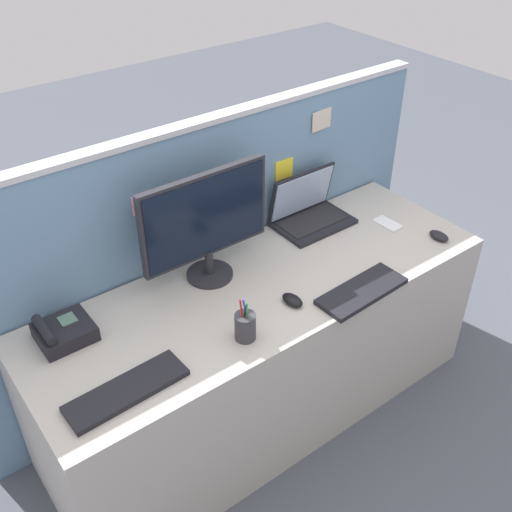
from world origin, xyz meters
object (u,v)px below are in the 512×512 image
(desktop_monitor, at_px, (206,221))
(desk_phone, at_px, (63,332))
(computer_mouse_right_hand, at_px, (292,300))
(laptop, at_px, (308,210))
(computer_mouse_left_hand, at_px, (439,236))
(keyboard_main, at_px, (127,390))
(pen_cup, at_px, (245,326))
(cell_phone_white_slab, at_px, (388,224))
(keyboard_spare, at_px, (362,291))

(desktop_monitor, height_order, desk_phone, desktop_monitor)
(desk_phone, height_order, computer_mouse_right_hand, desk_phone)
(laptop, relative_size, computer_mouse_left_hand, 3.65)
(desk_phone, bearing_deg, keyboard_main, -80.46)
(computer_mouse_right_hand, height_order, computer_mouse_left_hand, same)
(desktop_monitor, xyz_separation_m, pen_cup, (-0.11, -0.41, -0.21))
(computer_mouse_left_hand, relative_size, cell_phone_white_slab, 0.75)
(laptop, xyz_separation_m, desk_phone, (-1.27, -0.07, -0.03))
(desktop_monitor, relative_size, cell_phone_white_slab, 4.37)
(keyboard_main, height_order, computer_mouse_right_hand, computer_mouse_right_hand)
(computer_mouse_left_hand, distance_m, pen_cup, 1.11)
(keyboard_main, height_order, cell_phone_white_slab, keyboard_main)
(laptop, relative_size, pen_cup, 1.95)
(cell_phone_white_slab, bearing_deg, keyboard_main, -174.12)
(laptop, xyz_separation_m, cell_phone_white_slab, (0.29, -0.25, -0.06))
(pen_cup, bearing_deg, desktop_monitor, 75.55)
(laptop, height_order, pen_cup, laptop)
(keyboard_main, height_order, computer_mouse_left_hand, computer_mouse_left_hand)
(pen_cup, xyz_separation_m, cell_phone_white_slab, (1.01, 0.22, -0.05))
(keyboard_spare, bearing_deg, pen_cup, 169.57)
(laptop, relative_size, desk_phone, 1.82)
(pen_cup, bearing_deg, keyboard_main, 177.20)
(cell_phone_white_slab, bearing_deg, computer_mouse_right_hand, -168.46)
(keyboard_main, bearing_deg, desk_phone, 97.43)
(desktop_monitor, relative_size, computer_mouse_left_hand, 5.81)
(laptop, bearing_deg, desktop_monitor, -173.78)
(laptop, distance_m, cell_phone_white_slab, 0.39)
(keyboard_main, height_order, pen_cup, pen_cup)
(computer_mouse_right_hand, bearing_deg, cell_phone_white_slab, 9.10)
(laptop, xyz_separation_m, keyboard_main, (-1.20, -0.45, -0.05))
(laptop, bearing_deg, computer_mouse_right_hand, -136.72)
(keyboard_main, distance_m, pen_cup, 0.48)
(pen_cup, bearing_deg, computer_mouse_left_hand, -0.19)
(desktop_monitor, bearing_deg, laptop, 6.22)
(desktop_monitor, relative_size, pen_cup, 3.10)
(computer_mouse_left_hand, distance_m, cell_phone_white_slab, 0.25)
(laptop, relative_size, computer_mouse_right_hand, 3.65)
(keyboard_main, bearing_deg, computer_mouse_left_hand, -3.08)
(desktop_monitor, xyz_separation_m, computer_mouse_right_hand, (0.16, -0.36, -0.25))
(desk_phone, distance_m, cell_phone_white_slab, 1.56)
(desk_phone, bearing_deg, computer_mouse_right_hand, -23.55)
(keyboard_spare, xyz_separation_m, cell_phone_white_slab, (0.47, 0.30, -0.01))
(keyboard_spare, xyz_separation_m, computer_mouse_right_hand, (-0.27, 0.12, 0.01))
(keyboard_main, relative_size, computer_mouse_left_hand, 4.24)
(desk_phone, relative_size, computer_mouse_left_hand, 2.01)
(desktop_monitor, bearing_deg, keyboard_spare, -48.28)
(laptop, relative_size, keyboard_spare, 0.91)
(desk_phone, distance_m, keyboard_spare, 1.18)
(keyboard_main, relative_size, computer_mouse_right_hand, 4.24)
(desk_phone, relative_size, pen_cup, 1.07)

